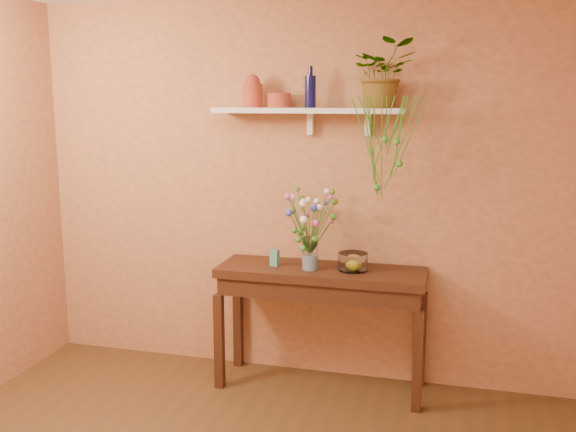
{
  "coord_description": "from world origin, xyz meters",
  "views": [
    {
      "loc": [
        1.04,
        -2.37,
        2.0
      ],
      "look_at": [
        0.0,
        1.55,
        1.25
      ],
      "focal_mm": 39.73,
      "sensor_mm": 36.0,
      "label": 1
    }
  ],
  "objects": [
    {
      "name": "spider_plant",
      "position": [
        0.56,
        1.84,
        2.16
      ],
      "size": [
        0.48,
        0.45,
        0.44
      ],
      "primitive_type": "imported",
      "rotation": [
        0.0,
        0.0,
        0.31
      ],
      "color": "#368325",
      "rests_on": "wall_shelf"
    },
    {
      "name": "blue_bottle",
      "position": [
        0.07,
        1.86,
        2.05
      ],
      "size": [
        0.1,
        0.1,
        0.27
      ],
      "color": "#0C0C3B",
      "rests_on": "wall_shelf"
    },
    {
      "name": "glass_vase",
      "position": [
        0.11,
        1.7,
        0.95
      ],
      "size": [
        0.11,
        0.11,
        0.22
      ],
      "color": "white",
      "rests_on": "sideboard"
    },
    {
      "name": "lemon",
      "position": [
        0.41,
        1.74,
        0.9
      ],
      "size": [
        0.08,
        0.08,
        0.08
      ],
      "primitive_type": "sphere",
      "color": "yellow",
      "rests_on": "glass_bowl"
    },
    {
      "name": "wall_shelf",
      "position": [
        0.06,
        1.87,
        1.92
      ],
      "size": [
        1.3,
        0.24,
        0.19
      ],
      "color": "white",
      "rests_on": "room"
    },
    {
      "name": "carton",
      "position": [
        -0.14,
        1.73,
        0.92
      ],
      "size": [
        0.06,
        0.05,
        0.11
      ],
      "primitive_type": "cube",
      "rotation": [
        0.0,
        0.0,
        -0.18
      ],
      "color": "teal",
      "rests_on": "sideboard"
    },
    {
      "name": "room",
      "position": [
        0.0,
        0.0,
        1.35
      ],
      "size": [
        4.04,
        4.04,
        2.7
      ],
      "color": "#4F3218",
      "rests_on": "ground"
    },
    {
      "name": "bouquet",
      "position": [
        0.1,
        1.69,
        1.25
      ],
      "size": [
        0.36,
        0.46,
        0.45
      ],
      "color": "#386B28",
      "rests_on": "glass_vase"
    },
    {
      "name": "terracotta_pot",
      "position": [
        -0.15,
        1.88,
        1.99
      ],
      "size": [
        0.17,
        0.17,
        0.1
      ],
      "primitive_type": "cylinder",
      "rotation": [
        0.0,
        0.0,
        0.06
      ],
      "color": "#B2422E",
      "rests_on": "wall_shelf"
    },
    {
      "name": "plant_fronds",
      "position": [
        0.61,
        1.69,
        1.7
      ],
      "size": [
        0.48,
        0.24,
        0.66
      ],
      "color": "#368325",
      "rests_on": "wall_shelf"
    },
    {
      "name": "terracotta_jug",
      "position": [
        -0.33,
        1.86,
        2.04
      ],
      "size": [
        0.16,
        0.16,
        0.22
      ],
      "color": "#B2422E",
      "rests_on": "wall_shelf"
    },
    {
      "name": "glass_bowl",
      "position": [
        0.4,
        1.76,
        0.91
      ],
      "size": [
        0.2,
        0.2,
        0.12
      ],
      "color": "white",
      "rests_on": "sideboard"
    },
    {
      "name": "sideboard",
      "position": [
        0.18,
        1.75,
        0.73
      ],
      "size": [
        1.42,
        0.46,
        0.86
      ],
      "color": "#3C2112",
      "rests_on": "ground"
    }
  ]
}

